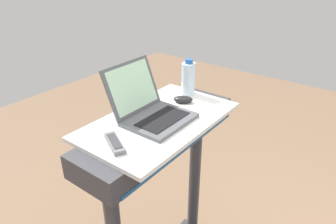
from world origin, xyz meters
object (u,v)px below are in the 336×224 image
(laptop, at_px, (151,109))
(computer_mouse, at_px, (183,99))
(tv_remote, at_px, (115,143))
(water_bottle, at_px, (188,78))

(laptop, xyz_separation_m, computer_mouse, (0.23, -0.02, -0.03))
(laptop, xyz_separation_m, tv_remote, (-0.27, -0.03, -0.04))
(water_bottle, xyz_separation_m, tv_remote, (-0.61, -0.06, -0.08))
(laptop, relative_size, tv_remote, 2.03)
(laptop, bearing_deg, water_bottle, 2.37)
(laptop, height_order, computer_mouse, laptop)
(computer_mouse, distance_m, tv_remote, 0.50)
(laptop, relative_size, water_bottle, 1.68)
(laptop, xyz_separation_m, water_bottle, (0.34, 0.02, 0.04))
(water_bottle, bearing_deg, computer_mouse, -158.44)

